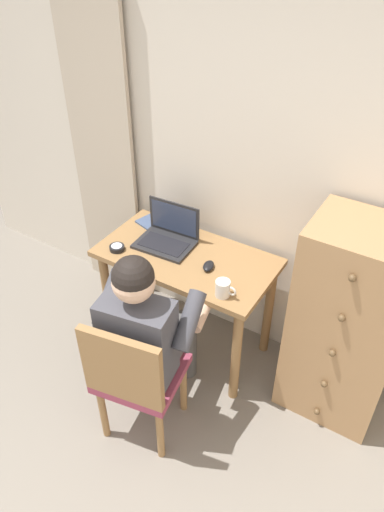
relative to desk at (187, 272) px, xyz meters
The scene contains 11 objects.
wall_back 0.76m from the desk, 56.96° to the left, with size 4.80×0.05×2.50m, color beige.
curtain_panel 1.00m from the desk, 161.35° to the left, with size 0.50×0.03×2.23m, color #BCAD99.
desk is the anchor object (origin of this frame).
dresser 0.96m from the desk, ahead, with size 0.55×0.46×1.23m.
chair 0.74m from the desk, 79.28° to the right, with size 0.48×0.47×0.87m.
person_seated 0.55m from the desk, 78.72° to the right, with size 0.60×0.63×1.19m.
laptop 0.25m from the desk, 162.34° to the left, with size 0.35×0.27×0.24m.
computer_mouse 0.23m from the desk, 12.14° to the right, with size 0.06×0.10×0.03m, color black.
desk_clock 0.44m from the desk, 155.77° to the right, with size 0.09×0.09×0.03m.
notebook_pad 0.41m from the desk, 154.70° to the left, with size 0.21×0.15×0.01m, color #3D4C6B.
coffee_mug 0.44m from the desk, 29.06° to the right, with size 0.12×0.08×0.09m.
Camera 1 is at (0.98, -0.04, 2.46)m, focal length 33.66 mm.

